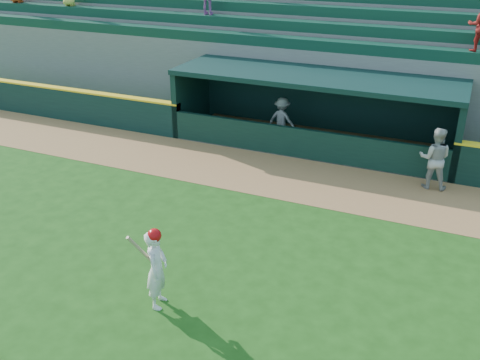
# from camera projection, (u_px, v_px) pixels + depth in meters

# --- Properties ---
(ground) EXTENTS (120.00, 120.00, 0.00)m
(ground) POSITION_uv_depth(u_px,v_px,m) (211.00, 260.00, 11.93)
(ground) COLOR #1A4611
(ground) RESTS_ON ground
(warning_track) EXTENTS (40.00, 3.00, 0.01)m
(warning_track) POSITION_uv_depth(u_px,v_px,m) (284.00, 176.00, 15.99)
(warning_track) COLOR olive
(warning_track) RESTS_ON ground
(field_wall_left) EXTENTS (15.50, 0.30, 1.20)m
(field_wall_left) POSITION_uv_depth(u_px,v_px,m) (12.00, 97.00, 21.57)
(field_wall_left) COLOR black
(field_wall_left) RESTS_ON ground
(wall_stripe_left) EXTENTS (15.50, 0.32, 0.06)m
(wall_stripe_left) POSITION_uv_depth(u_px,v_px,m) (9.00, 81.00, 21.30)
(wall_stripe_left) COLOR yellow
(wall_stripe_left) RESTS_ON field_wall_left
(dugout_player_front) EXTENTS (0.91, 0.73, 1.80)m
(dugout_player_front) POSITION_uv_depth(u_px,v_px,m) (435.00, 158.00, 14.96)
(dugout_player_front) COLOR #9E9E99
(dugout_player_front) RESTS_ON ground
(dugout_player_inside) EXTENTS (1.06, 0.71, 1.52)m
(dugout_player_inside) POSITION_uv_depth(u_px,v_px,m) (282.00, 119.00, 18.49)
(dugout_player_inside) COLOR #A2A29D
(dugout_player_inside) RESTS_ON ground
(dugout) EXTENTS (9.40, 2.80, 2.46)m
(dugout) POSITION_uv_depth(u_px,v_px,m) (316.00, 105.00, 17.99)
(dugout) COLOR slate
(dugout) RESTS_ON ground
(stands) EXTENTS (34.50, 6.28, 7.57)m
(stands) POSITION_uv_depth(u_px,v_px,m) (350.00, 49.00, 21.34)
(stands) COLOR slate
(stands) RESTS_ON ground
(batter_at_plate) EXTENTS (0.58, 0.79, 1.72)m
(batter_at_plate) POSITION_uv_depth(u_px,v_px,m) (157.00, 267.00, 10.17)
(batter_at_plate) COLOR silver
(batter_at_plate) RESTS_ON ground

